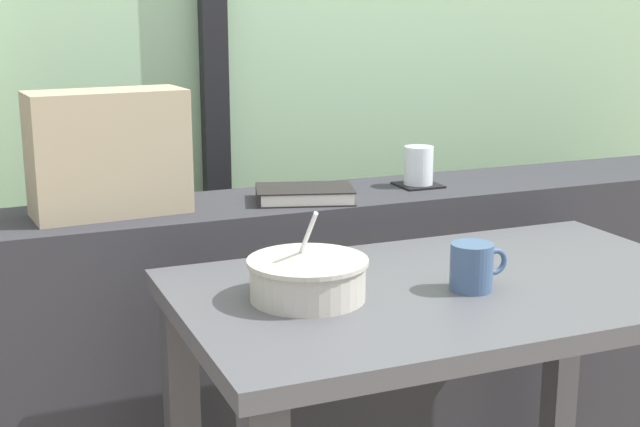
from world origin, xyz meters
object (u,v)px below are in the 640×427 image
closed_book (304,194)px  coaster_square (418,185)px  ceramic_mug (472,267)px  throw_pillow (108,153)px  soup_bowl (308,279)px  breakfast_table (451,352)px  juice_glass (419,167)px

closed_book → coaster_square: bearing=8.2°
coaster_square → ceramic_mug: bearing=-109.8°
throw_pillow → closed_book: bearing=-5.7°
coaster_square → soup_bowl: soup_bowl is taller
throw_pillow → soup_bowl: bearing=-64.0°
coaster_square → closed_book: closed_book is taller
coaster_square → soup_bowl: (-0.49, -0.51, -0.03)m
coaster_square → throw_pillow: bearing=-179.8°
breakfast_table → coaster_square: bearing=68.0°
juice_glass → throw_pillow: bearing=-179.8°
breakfast_table → coaster_square: size_ratio=10.07×
juice_glass → soup_bowl: size_ratio=0.44×
closed_book → ceramic_mug: closed_book is taller
coaster_square → throw_pillow: 0.75m
throw_pillow → juice_glass: bearing=0.2°
breakfast_table → ceramic_mug: ceramic_mug is taller
juice_glass → throw_pillow: (-0.74, -0.00, 0.08)m
closed_book → ceramic_mug: bearing=-78.2°
breakfast_table → soup_bowl: (-0.28, 0.02, 0.17)m
breakfast_table → juice_glass: 0.62m
juice_glass → throw_pillow: 0.74m
breakfast_table → closed_book: 0.54m
closed_book → throw_pillow: 0.44m
juice_glass → throw_pillow: size_ratio=0.29×
breakfast_table → closed_book: (-0.10, 0.48, 0.21)m
throw_pillow → ceramic_mug: bearing=-47.1°
breakfast_table → throw_pillow: size_ratio=3.15×
throw_pillow → soup_bowl: throw_pillow is taller
breakfast_table → soup_bowl: soup_bowl is taller
soup_bowl → breakfast_table: bearing=-4.2°
throw_pillow → ceramic_mug: 0.79m
coaster_square → soup_bowl: bearing=-134.2°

